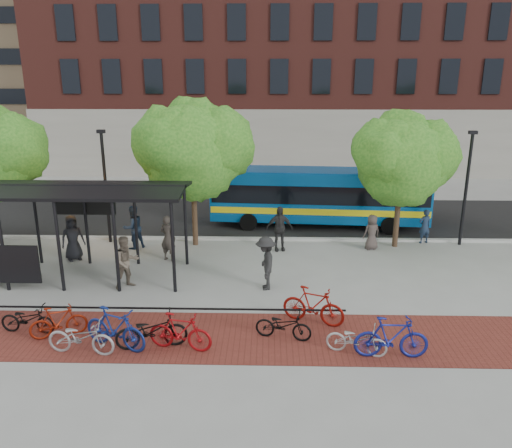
{
  "coord_description": "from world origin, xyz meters",
  "views": [
    {
      "loc": [
        0.29,
        -18.09,
        7.39
      ],
      "look_at": [
        -0.2,
        1.27,
        1.6
      ],
      "focal_mm": 35.0,
      "sensor_mm": 36.0,
      "label": 1
    }
  ],
  "objects_px": {
    "pedestrian_2": "(133,227)",
    "pedestrian_0": "(73,238)",
    "pedestrian_9": "(266,263)",
    "bike_10": "(357,339)",
    "bike_0": "(28,319)",
    "lamp_post_right": "(467,185)",
    "bike_1": "(58,322)",
    "bike_11": "(391,338)",
    "bike_4": "(151,331)",
    "tree_c": "(404,156)",
    "bike_8": "(283,325)",
    "bus_shelter": "(39,200)",
    "pedestrian_8": "(127,262)",
    "bike_2": "(81,337)",
    "bus": "(319,194)",
    "bike_3": "(115,328)",
    "tree_b": "(195,146)",
    "pedestrian_7": "(425,226)",
    "bike_5": "(180,332)",
    "pedestrian_6": "(372,232)",
    "pedestrian_1": "(168,238)",
    "lamp_post_left": "(105,183)",
    "pedestrian_4": "(279,229)",
    "bike_9": "(313,306)"
  },
  "relations": [
    {
      "from": "bus_shelter",
      "to": "pedestrian_6",
      "type": "height_order",
      "value": "bus_shelter"
    },
    {
      "from": "lamp_post_right",
      "to": "bike_8",
      "type": "distance_m",
      "value": 12.18
    },
    {
      "from": "pedestrian_6",
      "to": "pedestrian_7",
      "type": "bearing_deg",
      "value": 179.95
    },
    {
      "from": "tree_b",
      "to": "tree_c",
      "type": "distance_m",
      "value": 9.0
    },
    {
      "from": "bike_11",
      "to": "pedestrian_8",
      "type": "height_order",
      "value": "pedestrian_8"
    },
    {
      "from": "bike_1",
      "to": "bike_11",
      "type": "relative_size",
      "value": 0.81
    },
    {
      "from": "bus",
      "to": "pedestrian_8",
      "type": "relative_size",
      "value": 5.62
    },
    {
      "from": "bus_shelter",
      "to": "bike_1",
      "type": "bearing_deg",
      "value": -63.48
    },
    {
      "from": "pedestrian_4",
      "to": "pedestrian_7",
      "type": "bearing_deg",
      "value": 0.36
    },
    {
      "from": "bike_3",
      "to": "pedestrian_9",
      "type": "relative_size",
      "value": 1.04
    },
    {
      "from": "tree_c",
      "to": "bike_4",
      "type": "distance_m",
      "value": 13.24
    },
    {
      "from": "tree_c",
      "to": "pedestrian_9",
      "type": "bearing_deg",
      "value": -140.46
    },
    {
      "from": "bike_4",
      "to": "pedestrian_7",
      "type": "relative_size",
      "value": 1.26
    },
    {
      "from": "lamp_post_left",
      "to": "pedestrian_6",
      "type": "xyz_separation_m",
      "value": [
        11.84,
        -0.72,
        -1.96
      ]
    },
    {
      "from": "bus_shelter",
      "to": "pedestrian_9",
      "type": "relative_size",
      "value": 5.43
    },
    {
      "from": "pedestrian_0",
      "to": "pedestrian_9",
      "type": "relative_size",
      "value": 0.98
    },
    {
      "from": "bike_1",
      "to": "bike_8",
      "type": "relative_size",
      "value": 0.98
    },
    {
      "from": "bus",
      "to": "bike_1",
      "type": "relative_size",
      "value": 6.67
    },
    {
      "from": "bus_shelter",
      "to": "bike_10",
      "type": "xyz_separation_m",
      "value": [
        10.88,
        -5.36,
        -2.56
      ]
    },
    {
      "from": "bike_2",
      "to": "pedestrian_1",
      "type": "distance_m",
      "value": 7.4
    },
    {
      "from": "lamp_post_right",
      "to": "bike_3",
      "type": "height_order",
      "value": "lamp_post_right"
    },
    {
      "from": "bus_shelter",
      "to": "pedestrian_0",
      "type": "relative_size",
      "value": 5.56
    },
    {
      "from": "bike_8",
      "to": "bike_10",
      "type": "height_order",
      "value": "bike_10"
    },
    {
      "from": "bike_8",
      "to": "pedestrian_7",
      "type": "distance_m",
      "value": 11.09
    },
    {
      "from": "bike_5",
      "to": "bike_8",
      "type": "xyz_separation_m",
      "value": [
        2.89,
        0.67,
        -0.12
      ]
    },
    {
      "from": "bike_8",
      "to": "pedestrian_6",
      "type": "relative_size",
      "value": 1.06
    },
    {
      "from": "lamp_post_left",
      "to": "pedestrian_9",
      "type": "height_order",
      "value": "lamp_post_left"
    },
    {
      "from": "bike_0",
      "to": "lamp_post_right",
      "type": "bearing_deg",
      "value": -57.2
    },
    {
      "from": "bus_shelter",
      "to": "pedestrian_4",
      "type": "distance_m",
      "value": 9.65
    },
    {
      "from": "bike_3",
      "to": "bike_5",
      "type": "distance_m",
      "value": 1.83
    },
    {
      "from": "tree_c",
      "to": "bike_10",
      "type": "height_order",
      "value": "tree_c"
    },
    {
      "from": "lamp_post_left",
      "to": "pedestrian_2",
      "type": "xyz_separation_m",
      "value": [
        1.35,
        -0.87,
        -1.78
      ]
    },
    {
      "from": "bike_4",
      "to": "pedestrian_0",
      "type": "xyz_separation_m",
      "value": [
        -4.82,
        6.91,
        0.43
      ]
    },
    {
      "from": "lamp_post_right",
      "to": "bike_4",
      "type": "relative_size",
      "value": 2.56
    },
    {
      "from": "bike_10",
      "to": "pedestrian_0",
      "type": "height_order",
      "value": "pedestrian_0"
    },
    {
      "from": "tree_c",
      "to": "pedestrian_7",
      "type": "bearing_deg",
      "value": 18.68
    },
    {
      "from": "bike_2",
      "to": "bus",
      "type": "bearing_deg",
      "value": -24.53
    },
    {
      "from": "bus_shelter",
      "to": "pedestrian_6",
      "type": "distance_m",
      "value": 13.59
    },
    {
      "from": "bus",
      "to": "bike_4",
      "type": "relative_size",
      "value": 5.42
    },
    {
      "from": "bike_1",
      "to": "pedestrian_0",
      "type": "height_order",
      "value": "pedestrian_0"
    },
    {
      "from": "bike_0",
      "to": "pedestrian_2",
      "type": "xyz_separation_m",
      "value": [
        1.19,
        7.62,
        0.53
      ]
    },
    {
      "from": "bike_0",
      "to": "pedestrian_8",
      "type": "relative_size",
      "value": 0.87
    },
    {
      "from": "pedestrian_2",
      "to": "pedestrian_0",
      "type": "bearing_deg",
      "value": -7.24
    },
    {
      "from": "bike_8",
      "to": "pedestrian_1",
      "type": "bearing_deg",
      "value": 49.15
    },
    {
      "from": "bike_11",
      "to": "pedestrian_7",
      "type": "relative_size",
      "value": 1.27
    },
    {
      "from": "pedestrian_9",
      "to": "bike_10",
      "type": "bearing_deg",
      "value": 24.63
    },
    {
      "from": "bike_4",
      "to": "bike_11",
      "type": "bearing_deg",
      "value": -105.82
    },
    {
      "from": "lamp_post_right",
      "to": "bike_3",
      "type": "distance_m",
      "value": 16.1
    },
    {
      "from": "pedestrian_2",
      "to": "pedestrian_7",
      "type": "bearing_deg",
      "value": 142.84
    },
    {
      "from": "bike_9",
      "to": "pedestrian_1",
      "type": "xyz_separation_m",
      "value": [
        -5.53,
        5.39,
        0.37
      ]
    }
  ]
}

